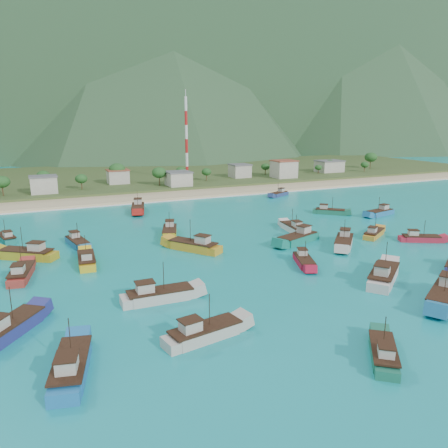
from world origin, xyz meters
name	(u,v)px	position (x,y,z in m)	size (l,w,h in m)	color
ground	(233,259)	(0.00, 0.00, 0.00)	(600.00, 600.00, 0.00)	#0C867D
beach	(141,198)	(0.00, 79.00, 0.00)	(400.00, 18.00, 1.20)	beige
land	(111,178)	(0.00, 140.00, 0.00)	(400.00, 110.00, 2.40)	#385123
surf_line	(148,202)	(0.00, 69.50, 0.00)	(400.00, 2.50, 0.08)	white
mountains	(35,34)	(-18.31, 403.81, 106.83)	(1520.00, 440.00, 260.00)	slate
village	(157,176)	(12.31, 100.93, 4.80)	(207.54, 25.30, 7.66)	beige
vegetation	(116,177)	(-4.50, 103.01, 5.36)	(278.12, 25.81, 9.05)	#235623
radio_tower	(186,139)	(28.33, 108.00, 19.77)	(1.20, 1.20, 36.34)	red
boat_3	(298,239)	(19.37, 5.04, 0.93)	(12.84, 7.71, 7.29)	#147A67
boat_4	(138,209)	(-6.73, 55.80, 0.94)	(6.74, 12.98, 7.36)	#AC1A14
boat_5	(204,333)	(-18.11, -29.05, 0.81)	(11.61, 5.31, 6.61)	#B8B2A5
boat_6	(6,238)	(-43.57, 35.12, 0.61)	(4.99, 9.72, 5.51)	#1A736C
boat_7	(384,276)	(19.21, -22.61, 0.99)	(12.50, 10.82, 7.59)	beige
boat_9	(279,194)	(48.78, 62.09, 0.62)	(9.70, 6.78, 5.59)	navy
boat_10	(87,261)	(-28.30, 9.16, 0.75)	(3.95, 10.82, 6.27)	gold
boat_11	(445,296)	(21.47, -33.55, 0.97)	(12.86, 9.72, 7.52)	#206C9F
boat_12	(329,212)	(46.20, 28.07, 0.66)	(9.18, 8.72, 5.78)	#1C694D
boat_14	(383,354)	(-0.06, -42.67, 0.64)	(8.18, 9.32, 5.69)	#18654D
boat_17	(420,239)	(46.54, -6.12, 0.62)	(9.64, 7.00, 5.59)	#B51F34
boat_18	(77,243)	(-28.52, 23.77, 0.70)	(4.81, 10.52, 5.99)	teal
boat_19	(71,368)	(-35.03, -30.53, 0.88)	(6.14, 12.33, 7.00)	#1B6BAF
boat_21	(194,246)	(-5.25, 9.18, 0.95)	(10.25, 12.29, 7.37)	gold
boat_23	(304,261)	(11.56, -8.80, 0.61)	(5.95, 9.70, 5.51)	#B41530
boat_24	(374,234)	(39.67, 1.87, 0.64)	(9.65, 7.50, 5.67)	gold
boat_25	(9,329)	(-41.73, -17.20, 0.88)	(9.97, 11.57, 7.01)	navy
boat_26	(22,274)	(-40.24, 6.16, 0.76)	(5.12, 11.14, 6.34)	#9D2E26
boat_28	(170,232)	(-6.18, 24.28, 0.80)	(6.72, 11.52, 6.54)	gold
boat_29	(380,213)	(58.87, 20.12, 0.74)	(10.93, 5.24, 6.21)	#226FA9
boat_30	(344,242)	(27.40, -1.69, 0.87)	(10.59, 10.89, 6.93)	beige
boat_31	(159,296)	(-20.13, -14.44, 0.86)	(11.75, 3.69, 6.90)	beige
boat_32	(293,228)	(24.26, 14.56, 0.75)	(4.48, 10.94, 6.28)	silver
boat_33	(28,254)	(-39.08, 18.00, 0.93)	(12.11, 10.07, 7.26)	#AE941C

